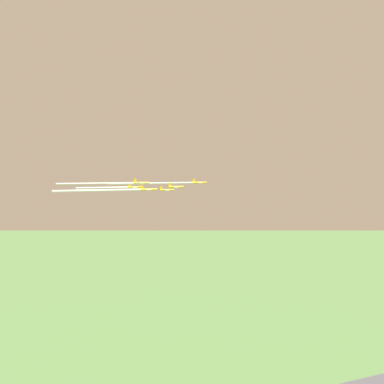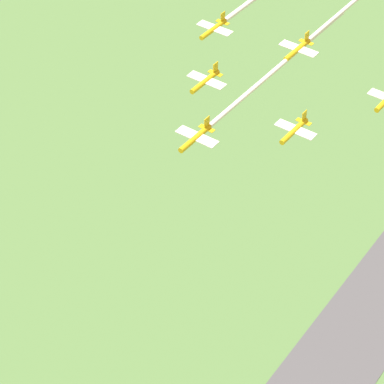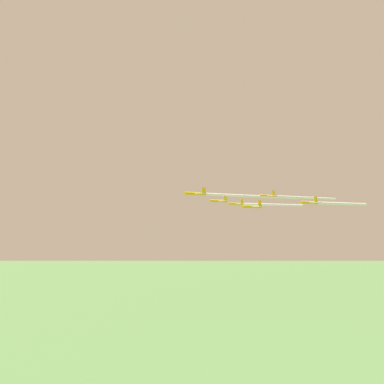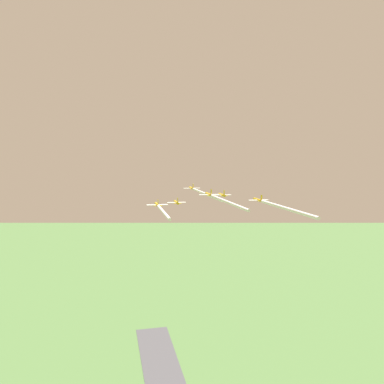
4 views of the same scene
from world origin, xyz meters
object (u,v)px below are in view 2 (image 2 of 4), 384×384
at_px(jet_0, 196,137).
at_px(jet_5, 214,28).
at_px(jet_1, 295,130).
at_px(jet_4, 298,49).
at_px(jet_2, 206,81).

height_order(jet_0, jet_5, jet_0).
xyz_separation_m(jet_0, jet_1, (-11.62, -17.05, -4.71)).
bearing_deg(jet_1, jet_5, -29.54).
bearing_deg(jet_4, jet_2, 59.53).
distance_m(jet_0, jet_4, 35.57).
relative_size(jet_0, jet_2, 1.00).
height_order(jet_4, jet_5, jet_4).
distance_m(jet_4, jet_5, 21.09).
height_order(jet_0, jet_2, jet_0).
height_order(jet_2, jet_5, jet_2).
bearing_deg(jet_4, jet_5, 0.00).
bearing_deg(jet_1, jet_0, 59.53).
relative_size(jet_4, jet_5, 1.00).
distance_m(jet_1, jet_4, 21.24).
relative_size(jet_1, jet_4, 1.00).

